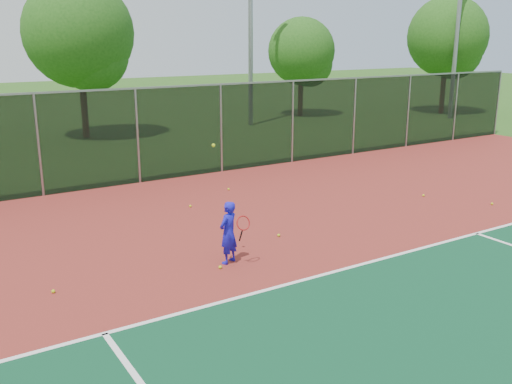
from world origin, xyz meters
TOP-DOWN VIEW (x-y plane):
  - court_apron at (0.00, 2.00)m, footprint 30.00×20.00m
  - fence_back at (0.00, 12.00)m, footprint 30.00×0.06m
  - tennis_player at (-3.89, 4.55)m, footprint 0.59×0.66m
  - practice_ball_0 at (-1.05, 9.63)m, footprint 0.07×0.07m
  - practice_ball_1 at (4.42, 4.36)m, footprint 0.07×0.07m
  - practice_ball_3 at (-7.33, 4.97)m, footprint 0.07×0.07m
  - practice_ball_4 at (-4.20, 4.36)m, footprint 0.07×0.07m
  - practice_ball_5 at (3.46, 5.98)m, footprint 0.07×0.07m
  - practice_ball_7 at (-2.11, 5.32)m, footprint 0.07×0.07m
  - practice_ball_8 at (-2.83, 8.60)m, footprint 0.07×0.07m
  - tree_back_left at (-1.93, 21.44)m, footprint 4.91×4.91m
  - tree_back_mid at (11.22, 22.51)m, footprint 3.90×3.90m
  - tree_back_right at (19.36, 18.85)m, footprint 4.76×4.76m

SIDE VIEW (x-z plane):
  - court_apron at x=0.00m, z-range 0.00..0.02m
  - practice_ball_0 at x=-1.05m, z-range 0.02..0.09m
  - practice_ball_1 at x=4.42m, z-range 0.02..0.09m
  - practice_ball_3 at x=-7.33m, z-range 0.02..0.09m
  - practice_ball_4 at x=-4.20m, z-range 0.02..0.09m
  - practice_ball_5 at x=3.46m, z-range 0.02..0.09m
  - practice_ball_7 at x=-2.11m, z-range 0.02..0.09m
  - practice_ball_8 at x=-2.83m, z-range 0.02..0.09m
  - tennis_player at x=-3.89m, z-range -0.57..1.94m
  - fence_back at x=0.00m, z-range 0.05..3.08m
  - tree_back_mid at x=11.22m, z-range 0.73..6.46m
  - tree_back_right at x=19.36m, z-range 0.89..7.88m
  - tree_back_left at x=-1.93m, z-range 0.92..8.13m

